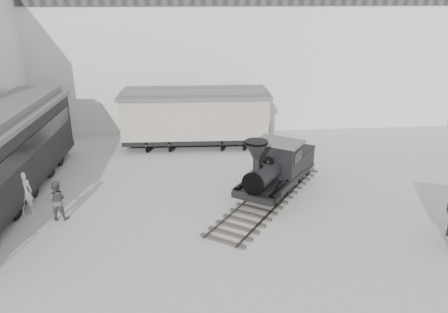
{
  "coord_description": "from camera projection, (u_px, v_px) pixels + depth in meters",
  "views": [
    {
      "loc": [
        -1.35,
        -14.07,
        8.72
      ],
      "look_at": [
        0.32,
        3.78,
        2.0
      ],
      "focal_mm": 35.0,
      "sensor_mm": 36.0,
      "label": 1
    }
  ],
  "objects": [
    {
      "name": "visitor_b",
      "position": [
        57.0,
        200.0,
        17.71
      ],
      "size": [
        0.83,
        0.66,
        1.67
      ],
      "primitive_type": "imported",
      "rotation": [
        0.0,
        0.0,
        3.1
      ],
      "color": "#4A494E",
      "rests_on": "ground"
    },
    {
      "name": "north_wall",
      "position": [
        203.0,
        45.0,
        28.32
      ],
      "size": [
        34.0,
        2.51,
        11.0
      ],
      "color": "silver",
      "rests_on": "ground"
    },
    {
      "name": "ground",
      "position": [
        225.0,
        242.0,
        16.3
      ],
      "size": [
        90.0,
        90.0,
        0.0
      ],
      "primitive_type": "plane",
      "color": "#9E9E9B"
    },
    {
      "name": "locomotive",
      "position": [
        275.0,
        171.0,
        19.84
      ],
      "size": [
        6.57,
        8.29,
        3.1
      ],
      "rotation": [
        0.0,
        0.0,
        -0.61
      ],
      "color": "#362D29",
      "rests_on": "ground"
    },
    {
      "name": "visitor_a",
      "position": [
        24.0,
        193.0,
        18.1
      ],
      "size": [
        0.82,
        0.73,
        1.89
      ],
      "primitive_type": "imported",
      "rotation": [
        0.0,
        0.0,
        3.64
      ],
      "color": "silver",
      "rests_on": "ground"
    },
    {
      "name": "boxcar",
      "position": [
        195.0,
        116.0,
        25.89
      ],
      "size": [
        8.89,
        3.05,
        3.6
      ],
      "rotation": [
        0.0,
        0.0,
        -0.03
      ],
      "color": "black",
      "rests_on": "ground"
    }
  ]
}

